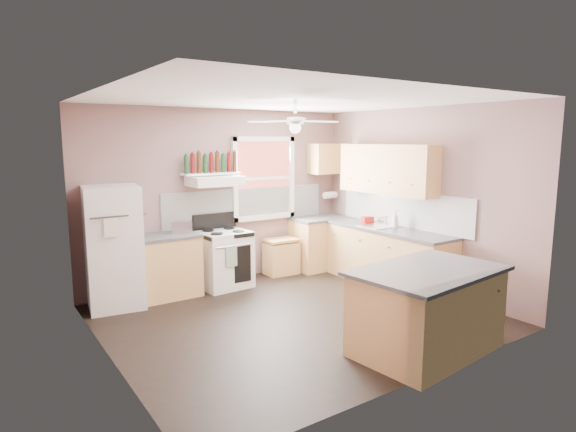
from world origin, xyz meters
TOP-DOWN VIEW (x-y plane):
  - floor at (0.00, 0.00)m, footprint 4.50×4.50m
  - ceiling at (0.00, 0.00)m, footprint 4.50×4.50m
  - wall_back at (0.00, 2.02)m, footprint 4.50×0.05m
  - wall_right at (2.27, 0.00)m, footprint 0.05×4.00m
  - wall_left at (-2.27, 0.00)m, footprint 0.05×4.00m
  - backsplash_back at (0.45, 1.99)m, footprint 2.90×0.03m
  - backsplash_right at (2.23, 0.30)m, footprint 0.03×2.60m
  - window_view at (0.75, 1.98)m, footprint 1.00×0.02m
  - window_frame at (0.75, 1.96)m, footprint 1.16×0.07m
  - refrigerator at (-1.77, 1.66)m, footprint 0.78×0.76m
  - base_cabinet_left at (-1.06, 1.70)m, footprint 0.90×0.60m
  - counter_left at (-1.06, 1.70)m, footprint 0.92×0.62m
  - toaster at (-0.81, 1.67)m, footprint 0.32×0.25m
  - stove at (-0.16, 1.65)m, footprint 0.76×0.68m
  - range_hood at (-0.23, 1.75)m, footprint 0.78×0.50m
  - bottle_shelf at (-0.23, 1.87)m, footprint 0.90×0.26m
  - cart at (0.95, 1.75)m, footprint 0.55×0.38m
  - base_cabinet_corner at (1.75, 1.70)m, footprint 1.00×0.60m
  - base_cabinet_right at (1.95, 0.30)m, footprint 0.60×2.20m
  - counter_corner at (1.75, 1.70)m, footprint 1.02×0.62m
  - counter_right at (1.94, 0.30)m, footprint 0.62×2.22m
  - sink at (1.94, 0.50)m, footprint 0.55×0.45m
  - faucet at (2.10, 0.50)m, footprint 0.03×0.03m
  - upper_cabinet_right at (2.08, 0.50)m, footprint 0.33×1.80m
  - upper_cabinet_corner at (1.95, 1.83)m, footprint 0.60×0.33m
  - paper_towel at (2.07, 1.86)m, footprint 0.26×0.12m
  - island at (0.58, -1.60)m, footprint 1.61×1.11m
  - island_top at (0.58, -1.60)m, footprint 1.71×1.21m
  - ceiling_fan_hub at (0.00, 0.00)m, footprint 0.20×0.20m
  - soap_bottle at (2.05, 0.27)m, footprint 0.13×0.13m
  - red_caddy at (2.03, 0.84)m, footprint 0.20×0.15m
  - wine_bottles at (-0.23, 1.87)m, footprint 0.86×0.06m

SIDE VIEW (x-z plane):
  - floor at x=0.00m, z-range 0.00..0.00m
  - cart at x=0.95m, z-range 0.00..0.53m
  - base_cabinet_left at x=-1.06m, z-range 0.00..0.86m
  - stove at x=-0.16m, z-range 0.00..0.86m
  - base_cabinet_corner at x=1.75m, z-range 0.00..0.86m
  - base_cabinet_right at x=1.95m, z-range 0.00..0.86m
  - island at x=0.58m, z-range 0.00..0.86m
  - refrigerator at x=-1.77m, z-range 0.00..1.64m
  - counter_left at x=-1.06m, z-range 0.86..0.90m
  - counter_corner at x=1.75m, z-range 0.86..0.90m
  - counter_right at x=1.94m, z-range 0.86..0.90m
  - island_top at x=0.58m, z-range 0.86..0.90m
  - sink at x=1.94m, z-range 0.88..0.91m
  - red_caddy at x=2.03m, z-range 0.90..1.00m
  - faucet at x=2.10m, z-range 0.90..1.04m
  - toaster at x=-0.81m, z-range 0.90..1.08m
  - soap_bottle at x=2.05m, z-range 0.90..1.16m
  - backsplash_back at x=0.45m, z-range 0.90..1.45m
  - backsplash_right at x=2.23m, z-range 0.90..1.45m
  - paper_towel at x=2.07m, z-range 1.19..1.31m
  - wall_back at x=0.00m, z-range 0.00..2.70m
  - wall_right at x=2.27m, z-range 0.00..2.70m
  - wall_left at x=-2.27m, z-range 0.00..2.70m
  - window_view at x=0.75m, z-range 1.00..2.20m
  - window_frame at x=0.75m, z-range 0.92..2.28m
  - range_hood at x=-0.23m, z-range 1.55..1.69m
  - bottle_shelf at x=-0.23m, z-range 1.71..1.73m
  - upper_cabinet_right at x=2.08m, z-range 1.40..2.16m
  - wine_bottles at x=-0.23m, z-range 1.73..2.04m
  - upper_cabinet_corner at x=1.95m, z-range 1.64..2.16m
  - ceiling_fan_hub at x=0.00m, z-range 2.41..2.49m
  - ceiling at x=0.00m, z-range 2.70..2.70m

